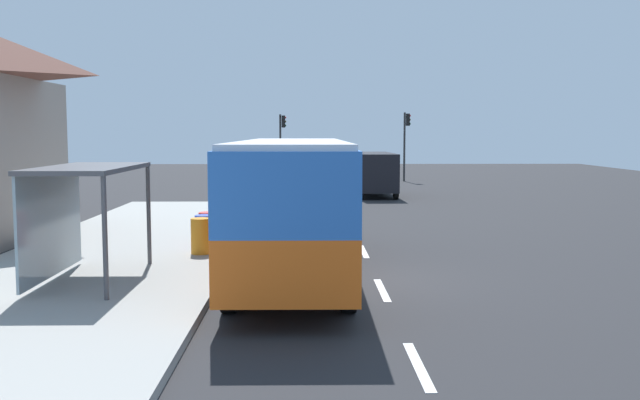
# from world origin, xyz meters

# --- Properties ---
(ground_plane) EXTENTS (56.00, 92.00, 0.04)m
(ground_plane) POSITION_xyz_m (0.00, 14.00, -0.02)
(ground_plane) COLOR #262628
(sidewalk_platform) EXTENTS (6.20, 30.00, 0.18)m
(sidewalk_platform) POSITION_xyz_m (-6.40, 2.00, 0.09)
(sidewalk_platform) COLOR #999993
(sidewalk_platform) RESTS_ON ground
(lane_stripe_seg_0) EXTENTS (0.16, 2.20, 0.01)m
(lane_stripe_seg_0) POSITION_xyz_m (0.25, -6.00, 0.01)
(lane_stripe_seg_0) COLOR silver
(lane_stripe_seg_0) RESTS_ON ground
(lane_stripe_seg_1) EXTENTS (0.16, 2.20, 0.01)m
(lane_stripe_seg_1) POSITION_xyz_m (0.25, -1.00, 0.01)
(lane_stripe_seg_1) COLOR silver
(lane_stripe_seg_1) RESTS_ON ground
(lane_stripe_seg_2) EXTENTS (0.16, 2.20, 0.01)m
(lane_stripe_seg_2) POSITION_xyz_m (0.25, 4.00, 0.01)
(lane_stripe_seg_2) COLOR silver
(lane_stripe_seg_2) RESTS_ON ground
(lane_stripe_seg_3) EXTENTS (0.16, 2.20, 0.01)m
(lane_stripe_seg_3) POSITION_xyz_m (0.25, 9.00, 0.01)
(lane_stripe_seg_3) COLOR silver
(lane_stripe_seg_3) RESTS_ON ground
(lane_stripe_seg_4) EXTENTS (0.16, 2.20, 0.01)m
(lane_stripe_seg_4) POSITION_xyz_m (0.25, 14.00, 0.01)
(lane_stripe_seg_4) COLOR silver
(lane_stripe_seg_4) RESTS_ON ground
(lane_stripe_seg_5) EXTENTS (0.16, 2.20, 0.01)m
(lane_stripe_seg_5) POSITION_xyz_m (0.25, 19.00, 0.01)
(lane_stripe_seg_5) COLOR silver
(lane_stripe_seg_5) RESTS_ON ground
(lane_stripe_seg_6) EXTENTS (0.16, 2.20, 0.01)m
(lane_stripe_seg_6) POSITION_xyz_m (0.25, 24.00, 0.01)
(lane_stripe_seg_6) COLOR silver
(lane_stripe_seg_6) RESTS_ON ground
(lane_stripe_seg_7) EXTENTS (0.16, 2.20, 0.01)m
(lane_stripe_seg_7) POSITION_xyz_m (0.25, 29.00, 0.01)
(lane_stripe_seg_7) COLOR silver
(lane_stripe_seg_7) RESTS_ON ground
(bus) EXTENTS (2.58, 11.02, 3.21)m
(bus) POSITION_xyz_m (-1.71, 0.90, 1.84)
(bus) COLOR orange
(bus) RESTS_ON ground
(white_van) EXTENTS (2.16, 5.26, 2.30)m
(white_van) POSITION_xyz_m (2.20, 21.77, 1.34)
(white_van) COLOR black
(white_van) RESTS_ON ground
(sedan_near) EXTENTS (1.97, 4.46, 1.52)m
(sedan_near) POSITION_xyz_m (2.30, 35.50, 0.79)
(sedan_near) COLOR black
(sedan_near) RESTS_ON ground
(recycling_bin_orange) EXTENTS (0.52, 0.52, 0.95)m
(recycling_bin_orange) POSITION_xyz_m (-4.20, 2.71, 0.66)
(recycling_bin_orange) COLOR orange
(recycling_bin_orange) RESTS_ON sidewalk_platform
(recycling_bin_blue) EXTENTS (0.52, 0.52, 0.95)m
(recycling_bin_blue) POSITION_xyz_m (-4.20, 3.41, 0.66)
(recycling_bin_blue) COLOR blue
(recycling_bin_blue) RESTS_ON sidewalk_platform
(recycling_bin_red) EXTENTS (0.52, 0.52, 0.95)m
(recycling_bin_red) POSITION_xyz_m (-4.20, 4.11, 0.66)
(recycling_bin_red) COLOR red
(recycling_bin_red) RESTS_ON sidewalk_platform
(traffic_light_near_side) EXTENTS (0.49, 0.28, 4.75)m
(traffic_light_near_side) POSITION_xyz_m (5.50, 33.07, 3.17)
(traffic_light_near_side) COLOR #2D2D2D
(traffic_light_near_side) RESTS_ON ground
(traffic_light_far_side) EXTENTS (0.49, 0.28, 4.64)m
(traffic_light_far_side) POSITION_xyz_m (-3.10, 33.87, 3.10)
(traffic_light_far_side) COLOR #2D2D2D
(traffic_light_far_side) RESTS_ON ground
(bus_shelter) EXTENTS (1.80, 4.00, 2.50)m
(bus_shelter) POSITION_xyz_m (-6.41, -0.62, 2.10)
(bus_shelter) COLOR #4C4C51
(bus_shelter) RESTS_ON sidewalk_platform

